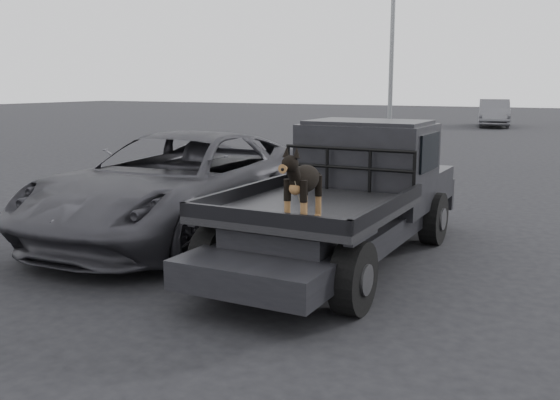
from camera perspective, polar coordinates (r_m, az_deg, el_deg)
The scene contains 7 objects.
ground at distance 6.83m, azimuth 5.71°, elevation -9.18°, with size 120.00×120.00×0.00m, color black.
flatbed_ute at distance 8.16m, azimuth 5.62°, elevation -2.52°, with size 2.00×5.40×0.92m, color black, non-canonical shape.
ute_cab at distance 8.89m, azimuth 8.05°, elevation 4.39°, with size 1.72×1.30×0.88m, color black, non-canonical shape.
headache_rack at distance 8.21m, azimuth 6.24°, elevation 2.76°, with size 1.80×0.08×0.55m, color black, non-canonical shape.
dog at distance 6.34m, azimuth 2.14°, elevation 1.38°, with size 0.32×0.60×0.74m, color black, non-canonical shape.
parked_suv at distance 9.64m, azimuth -9.13°, elevation 1.39°, with size 2.61×5.65×1.57m, color #333238.
distant_car_a at distance 36.20m, azimuth 18.97°, elevation 7.54°, with size 1.56×4.47×1.47m, color #55555A.
Camera 1 is at (2.38, -5.97, 2.30)m, focal length 40.00 mm.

